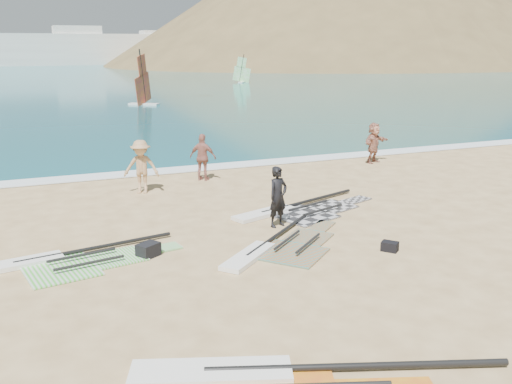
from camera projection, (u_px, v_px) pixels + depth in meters
name	position (u px, v px, depth m)	size (l,w,h in m)	color
ground	(307.00, 271.00, 13.84)	(300.00, 300.00, 0.00)	#D5B57C
sea	(43.00, 68.00, 131.84)	(300.00, 240.00, 0.06)	#0B4C52
surf_line	(177.00, 171.00, 24.84)	(300.00, 1.20, 0.04)	white
headland_main	(361.00, 64.00, 161.60)	(143.00, 143.00, 45.00)	olive
headland_minor	(437.00, 61.00, 183.54)	(70.00, 70.00, 28.00)	olive
rig_grey	(297.00, 211.00, 18.71)	(5.49, 3.16, 0.20)	#252527
rig_green	(64.00, 262.00, 14.31)	(5.28, 2.50, 0.20)	green
rig_orange	(279.00, 248.00, 15.29)	(4.58, 3.88, 0.20)	#F34E06
gear_bag_near	(148.00, 250.00, 14.77)	(0.56, 0.40, 0.35)	black
gear_bag_far	(390.00, 246.00, 15.16)	(0.43, 0.30, 0.26)	black
person_wetsuit	(278.00, 197.00, 17.04)	(0.67, 0.44, 1.84)	black
beachgoer_mid	(141.00, 167.00, 20.90)	(1.28, 0.73, 1.98)	tan
beachgoer_back	(203.00, 157.00, 22.87)	(1.11, 0.46, 1.89)	#A8675A
beachgoer_right	(374.00, 143.00, 26.32)	(1.74, 0.55, 1.88)	#B4755E
windsurfer_centre	(143.00, 90.00, 51.09)	(2.70, 2.78, 5.02)	white
windsurfer_right	(242.00, 74.00, 81.47)	(2.30, 2.20, 4.03)	white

